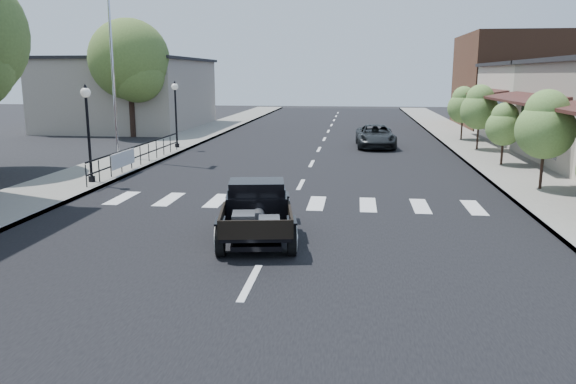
# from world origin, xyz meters

# --- Properties ---
(ground) EXTENTS (120.00, 120.00, 0.00)m
(ground) POSITION_xyz_m (0.00, 0.00, 0.00)
(ground) COLOR black
(ground) RESTS_ON ground
(road) EXTENTS (14.00, 80.00, 0.02)m
(road) POSITION_xyz_m (0.00, 15.00, 0.01)
(road) COLOR black
(road) RESTS_ON ground
(road_markings) EXTENTS (12.00, 60.00, 0.06)m
(road_markings) POSITION_xyz_m (0.00, 10.00, 0.00)
(road_markings) COLOR silver
(road_markings) RESTS_ON ground
(sidewalk_left) EXTENTS (3.00, 80.00, 0.15)m
(sidewalk_left) POSITION_xyz_m (-8.50, 15.00, 0.07)
(sidewalk_left) COLOR gray
(sidewalk_left) RESTS_ON ground
(sidewalk_right) EXTENTS (3.00, 80.00, 0.15)m
(sidewalk_right) POSITION_xyz_m (8.50, 15.00, 0.07)
(sidewalk_right) COLOR gray
(sidewalk_right) RESTS_ON ground
(low_building_left) EXTENTS (10.00, 12.00, 5.00)m
(low_building_left) POSITION_xyz_m (-15.00, 28.00, 2.50)
(low_building_left) COLOR #A49989
(low_building_left) RESTS_ON ground
(far_building_right) EXTENTS (11.00, 10.00, 7.00)m
(far_building_right) POSITION_xyz_m (15.50, 32.00, 3.50)
(far_building_right) COLOR brown
(far_building_right) RESTS_ON ground
(railing) EXTENTS (0.08, 10.00, 1.00)m
(railing) POSITION_xyz_m (-7.30, 10.00, 0.65)
(railing) COLOR black
(railing) RESTS_ON sidewalk_left
(banner) EXTENTS (0.04, 2.20, 0.60)m
(banner) POSITION_xyz_m (-7.22, 8.00, 0.45)
(banner) COLOR silver
(banner) RESTS_ON sidewalk_left
(lamp_post_b) EXTENTS (0.36, 0.36, 3.52)m
(lamp_post_b) POSITION_xyz_m (-7.60, 6.00, 1.91)
(lamp_post_b) COLOR black
(lamp_post_b) RESTS_ON sidewalk_left
(lamp_post_c) EXTENTS (0.36, 0.36, 3.52)m
(lamp_post_c) POSITION_xyz_m (-7.60, 16.00, 1.91)
(lamp_post_c) COLOR black
(lamp_post_c) RESTS_ON sidewalk_left
(flagpole) EXTENTS (0.12, 0.12, 11.28)m
(flagpole) POSITION_xyz_m (-9.20, 12.00, 5.79)
(flagpole) COLOR silver
(flagpole) RESTS_ON sidewalk_left
(big_tree_far) EXTENTS (5.11, 5.11, 7.50)m
(big_tree_far) POSITION_xyz_m (-12.50, 22.00, 3.75)
(big_tree_far) COLOR #4C662B
(big_tree_far) RESTS_ON ground
(small_tree_b) EXTENTS (1.95, 1.95, 3.25)m
(small_tree_b) POSITION_xyz_m (8.30, 6.62, 1.77)
(small_tree_b) COLOR #577D39
(small_tree_b) RESTS_ON sidewalk_right
(small_tree_c) EXTENTS (1.55, 1.55, 2.58)m
(small_tree_c) POSITION_xyz_m (8.30, 11.97, 1.44)
(small_tree_c) COLOR #577D39
(small_tree_c) RESTS_ON sidewalk_right
(small_tree_d) EXTENTS (1.94, 1.94, 3.23)m
(small_tree_d) POSITION_xyz_m (8.30, 17.12, 1.76)
(small_tree_d) COLOR #577D39
(small_tree_d) RESTS_ON sidewalk_right
(small_tree_e) EXTENTS (1.83, 1.83, 3.05)m
(small_tree_e) POSITION_xyz_m (8.30, 21.74, 1.67)
(small_tree_e) COLOR #577D39
(small_tree_e) RESTS_ON sidewalk_right
(hotrod_pickup) EXTENTS (2.59, 4.43, 1.45)m
(hotrod_pickup) POSITION_xyz_m (-0.42, 0.12, 0.72)
(hotrod_pickup) COLOR black
(hotrod_pickup) RESTS_ON ground
(second_car) EXTENTS (2.23, 4.54, 1.24)m
(second_car) POSITION_xyz_m (3.05, 18.33, 0.62)
(second_car) COLOR black
(second_car) RESTS_ON ground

